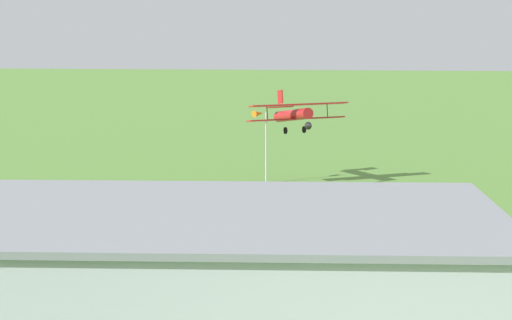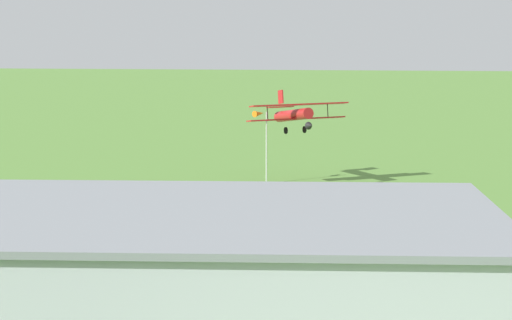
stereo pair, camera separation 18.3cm
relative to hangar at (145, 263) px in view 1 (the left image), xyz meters
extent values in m
plane|color=#568438|center=(0.87, -33.33, -2.81)|extent=(400.00, 400.00, 0.00)
cube|color=#B7BCC6|center=(0.00, 0.02, -0.18)|extent=(36.74, 17.63, 5.25)
cube|color=gray|center=(0.00, 0.02, 2.62)|extent=(37.38, 18.26, 0.35)
cube|color=#384251|center=(0.45, -7.81, -0.66)|extent=(9.99, 0.74, 4.31)
cylinder|color=#B21E1E|center=(-5.66, -37.18, 3.70)|extent=(4.08, 6.72, 2.03)
cone|color=black|center=(-7.36, -33.81, 3.14)|extent=(1.00, 1.03, 0.81)
cube|color=#B21E1E|center=(-6.02, -36.46, 3.43)|extent=(9.02, 5.39, 0.30)
cube|color=#B21E1E|center=(-6.30, -35.90, 4.82)|extent=(9.02, 5.39, 0.30)
cube|color=#B21E1E|center=(-4.31, -39.84, 5.17)|extent=(0.67, 1.19, 1.45)
cube|color=#B21E1E|center=(-4.24, -39.97, 4.17)|extent=(2.73, 1.98, 0.21)
cylinder|color=black|center=(-5.04, -36.30, 2.36)|extent=(0.41, 0.63, 0.64)
cylinder|color=black|center=(-6.73, -37.16, 2.36)|extent=(0.41, 0.63, 0.64)
cylinder|color=#332D28|center=(-3.45, -34.81, 4.13)|extent=(0.20, 0.30, 1.47)
cylinder|color=#332D28|center=(-8.87, -37.55, 4.13)|extent=(0.20, 0.30, 1.47)
cylinder|color=beige|center=(-17.48, -16.18, -2.39)|extent=(0.43, 0.43, 0.83)
cylinder|color=beige|center=(-17.48, -16.18, -1.68)|extent=(0.51, 0.51, 0.59)
sphere|color=beige|center=(-17.48, -16.18, -1.27)|extent=(0.23, 0.23, 0.23)
cylinder|color=beige|center=(14.58, -17.43, -2.37)|extent=(0.36, 0.36, 0.88)
cylinder|color=#B23333|center=(14.58, -17.43, -1.62)|extent=(0.43, 0.43, 0.62)
sphere|color=brown|center=(14.58, -17.43, -1.19)|extent=(0.24, 0.24, 0.24)
cylinder|color=silver|center=(-3.18, -36.96, 0.59)|extent=(0.12, 0.12, 6.80)
cone|color=orange|center=(-2.48, -36.96, 3.84)|extent=(1.25, 1.41, 0.60)
camera|label=1|loc=(-9.61, 41.17, 12.18)|focal=59.18mm
camera|label=2|loc=(-9.79, 41.16, 12.18)|focal=59.18mm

